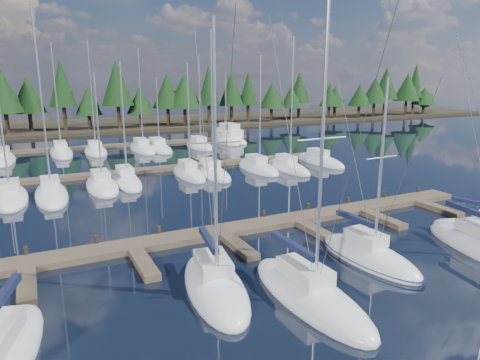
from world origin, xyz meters
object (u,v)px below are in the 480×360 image
main_dock (224,234)px  front_sailboat_3 (309,294)px  front_sailboat_2 (215,285)px  front_sailboat_4 (369,256)px  motor_yacht_right (228,138)px

main_dock → front_sailboat_3: 9.45m
main_dock → front_sailboat_2: bearing=-117.4°
main_dock → front_sailboat_2: front_sailboat_2 is taller
front_sailboat_2 → front_sailboat_3: 4.71m
front_sailboat_3 → main_dock: bearing=92.1°
main_dock → front_sailboat_4: (6.14, -7.22, 0.07)m
main_dock → front_sailboat_4: bearing=-49.6°
front_sailboat_4 → motor_yacht_right: (12.62, 47.60, 0.27)m
front_sailboat_2 → motor_yacht_right: (22.19, 47.00, 0.25)m
front_sailboat_3 → motor_yacht_right: front_sailboat_3 is taller
front_sailboat_3 → front_sailboat_4: (5.80, 2.22, -0.01)m
front_sailboat_2 → front_sailboat_3: (3.77, -2.82, -0.00)m
front_sailboat_4 → front_sailboat_3: bearing=-159.0°
front_sailboat_2 → front_sailboat_3: bearing=-36.7°
front_sailboat_3 → front_sailboat_4: 6.21m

